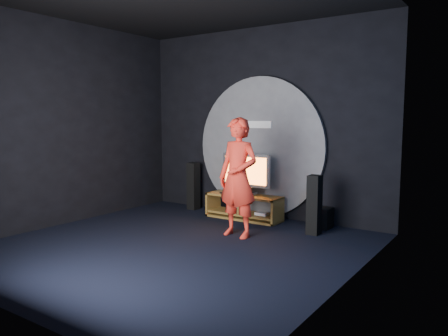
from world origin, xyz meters
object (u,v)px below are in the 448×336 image
Objects in this scene: tower_speaker_right at (314,205)px; subwoofer at (322,218)px; tv at (246,172)px; media_console at (244,208)px; tower_speaker_left at (193,186)px; player at (238,178)px.

tower_speaker_right is 0.54m from subwoofer.
tower_speaker_right reaches higher than subwoofer.
subwoofer is (1.43, 0.11, -0.68)m from tv.
subwoofer is at bearing 6.99° from media_console.
media_console reaches higher than subwoofer.
tower_speaker_left is 2.25m from player.
media_console is 0.66m from tv.
media_console is at bearing 120.73° from player.
media_console is at bearing -84.08° from tv.
media_console is 0.77× the size of player.
tv is at bearing 119.61° from player.
tower_speaker_left is 2.75m from subwoofer.
tower_speaker_right is (1.47, -0.27, 0.28)m from media_console.
media_console is 1.52m from tower_speaker_right.
tower_speaker_left is (-1.30, 0.10, -0.38)m from tv.
tv reaches higher than subwoofer.
media_console is 1.50× the size of tower_speaker_left.
player reaches higher than tower_speaker_left.
tower_speaker_left is at bearing 171.09° from tower_speaker_right.
player is at bearing -125.92° from subwoofer.
tower_speaker_left reaches higher than subwoofer.
subwoofer is 1.69m from player.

